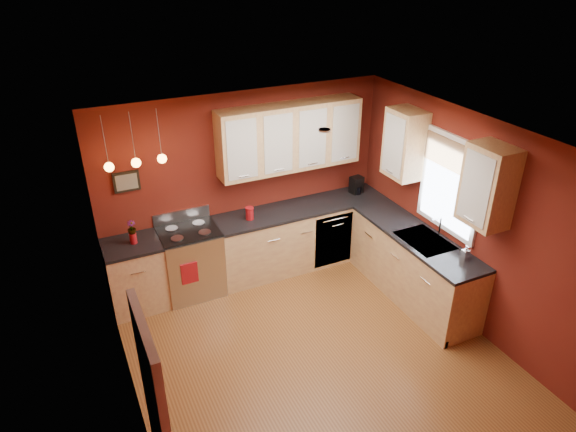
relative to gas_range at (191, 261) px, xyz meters
name	(u,v)px	position (x,y,z in m)	size (l,w,h in m)	color
floor	(315,353)	(0.92, -1.80, -0.48)	(4.20, 4.20, 0.00)	brown
ceiling	(321,141)	(0.92, -1.80, 2.12)	(4.00, 4.20, 0.02)	white
wall_back	(245,185)	(0.92, 0.30, 0.82)	(4.00, 0.02, 2.60)	maroon
wall_front	(456,401)	(0.92, -3.90, 0.82)	(4.00, 0.02, 2.60)	maroon
wall_left	(122,311)	(-1.08, -1.80, 0.82)	(0.02, 4.20, 2.60)	maroon
wall_right	(465,220)	(2.92, -1.80, 0.82)	(0.02, 4.20, 2.60)	maroon
base_cabinets_back_left	(136,276)	(-0.73, 0.00, -0.03)	(0.70, 0.60, 0.90)	#DDBD77
base_cabinets_back_right	(301,236)	(1.65, 0.00, -0.03)	(2.54, 0.60, 0.90)	#DDBD77
base_cabinets_right	(413,267)	(2.62, -1.35, -0.03)	(0.60, 2.10, 0.90)	#DDBD77
counter_back_left	(131,245)	(-0.73, 0.00, 0.44)	(0.70, 0.62, 0.04)	black
counter_back_right	(302,208)	(1.65, 0.00, 0.44)	(2.54, 0.62, 0.04)	black
counter_right	(417,236)	(2.62, -1.35, 0.44)	(0.62, 2.10, 0.04)	black
gas_range	(191,261)	(0.00, 0.00, 0.00)	(0.76, 0.64, 1.11)	#B7B7BC
dishwasher_front	(333,240)	(2.02, -0.29, -0.03)	(0.60, 0.02, 0.80)	#B7B7BC
sink	(425,242)	(2.62, -1.50, 0.43)	(0.50, 0.70, 0.33)	gray
window	(451,182)	(2.89, -1.50, 1.21)	(0.06, 1.02, 1.22)	white
door_left_wall	(160,431)	(-1.05, -3.00, 0.54)	(0.12, 0.82, 2.05)	white
upper_cabinets_back	(290,137)	(1.52, 0.12, 1.47)	(2.00, 0.35, 0.90)	#DDBD77
upper_cabinets_right	(443,163)	(2.75, -1.48, 1.47)	(0.35, 1.95, 0.90)	#DDBD77
wall_picture	(127,182)	(-0.63, 0.28, 1.17)	(0.32, 0.03, 0.26)	black
pendant_lights	(136,162)	(-0.53, -0.05, 1.53)	(0.71, 0.11, 0.66)	gray
red_canister	(250,213)	(0.84, -0.03, 0.55)	(0.12, 0.12, 0.18)	maroon
red_vase	(133,238)	(-0.69, 0.00, 0.53)	(0.09, 0.09, 0.14)	maroon
flowers	(132,228)	(-0.69, 0.00, 0.67)	(0.10, 0.10, 0.19)	maroon
coffee_maker	(357,186)	(2.59, 0.06, 0.58)	(0.19, 0.19, 0.25)	black
soap_pump	(466,252)	(2.77, -2.05, 0.55)	(0.08, 0.08, 0.18)	white
dish_towel	(190,273)	(-0.11, -0.33, 0.04)	(0.22, 0.01, 0.30)	maroon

